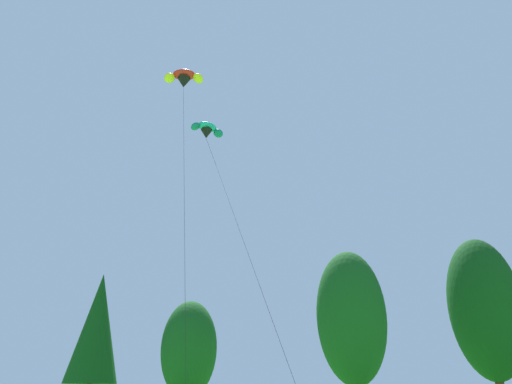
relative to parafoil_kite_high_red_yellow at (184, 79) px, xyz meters
The scene contains 6 objects.
treeline_tree_c 21.86m from the parafoil_kite_high_red_yellow, 125.39° to the left, with size 4.27×4.27×12.11m.
treeline_tree_d 20.99m from the parafoil_kite_high_red_yellow, 86.05° to the left, with size 4.29×4.29×9.23m.
treeline_tree_e 22.55m from the parafoil_kite_high_red_yellow, 27.05° to the left, with size 5.29×5.29×12.94m.
treeline_tree_f 30.98m from the parafoil_kite_high_red_yellow, 20.70° to the left, with size 5.82×5.82×14.90m.
parafoil_kite_high_red_yellow is the anchor object (origin of this frame).
parafoil_kite_mid_teal 7.65m from the parafoil_kite_high_red_yellow, 53.28° to the right, with size 5.79×13.16×17.40m.
Camera 1 is at (-1.30, 5.02, 2.04)m, focal length 33.24 mm.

